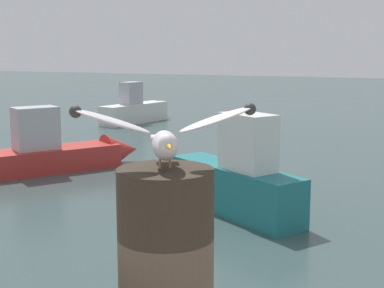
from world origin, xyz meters
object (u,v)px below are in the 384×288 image
boat_teal (230,178)px  boat_red (60,152)px  seagull (165,135)px  boat_white (138,110)px

boat_teal → boat_red: size_ratio=0.80×
seagull → boat_red: seagull is taller
seagull → boat_red: (-7.92, 10.51, -2.41)m
seagull → boat_white: bearing=117.8°
seagull → boat_teal: size_ratio=0.17×
boat_red → boat_white: bearing=105.5°
boat_white → seagull: bearing=-62.2°
seagull → boat_white: size_ratio=0.15×
boat_teal → boat_white: size_ratio=0.87×
boat_teal → boat_red: (-5.36, 2.01, -0.20)m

